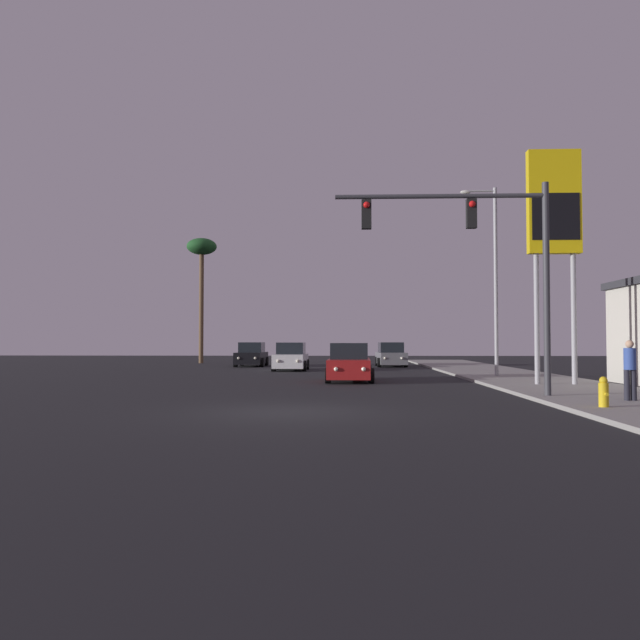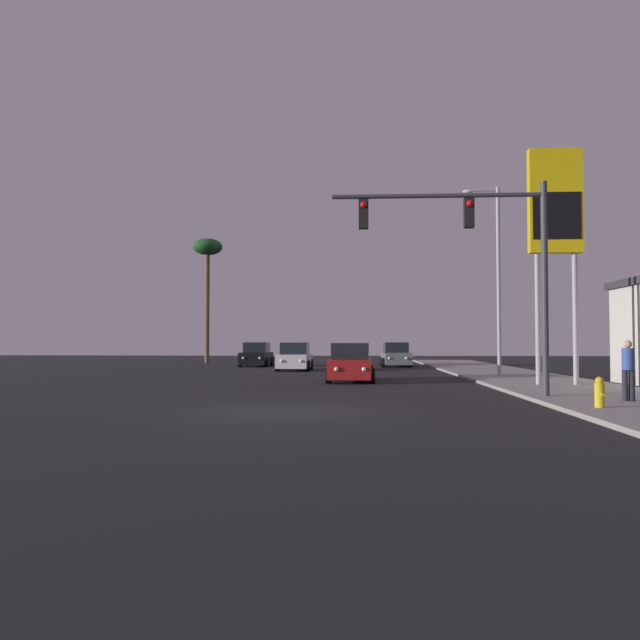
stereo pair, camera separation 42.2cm
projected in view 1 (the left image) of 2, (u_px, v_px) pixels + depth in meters
ground_plane at (286, 412)px, 15.51m from camera, size 120.00×120.00×0.00m
sidewalk_right at (543, 383)px, 25.15m from camera, size 5.00×60.00×0.12m
car_grey at (391, 356)px, 43.39m from camera, size 2.04×4.34×1.68m
car_white at (291, 358)px, 37.60m from camera, size 2.04×4.33×1.68m
car_red at (349, 364)px, 27.32m from camera, size 2.04×4.33×1.68m
car_black at (252, 355)px, 43.70m from camera, size 2.04×4.32×1.68m
traffic_light_mast at (486, 246)px, 19.05m from camera, size 6.53×0.36×6.50m
street_lamp at (493, 271)px, 29.75m from camera, size 1.74×0.24×9.00m
gas_station_sign at (554, 215)px, 23.94m from camera, size 2.00×0.42×9.00m
fire_hydrant at (604, 392)px, 15.52m from camera, size 0.24×0.34×0.76m
pedestrian_on_sidewalk at (630, 367)px, 17.25m from camera, size 0.34×0.32×1.67m
palm_tree_far at (202, 255)px, 50.14m from camera, size 2.40×2.40×10.05m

